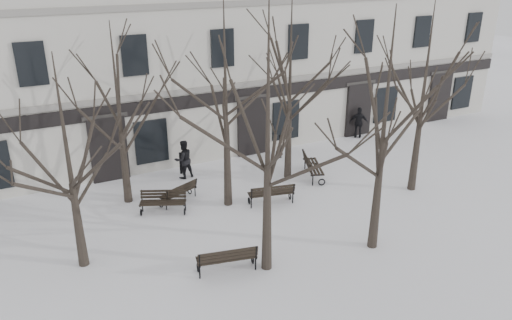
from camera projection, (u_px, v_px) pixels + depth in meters
ground at (264, 246)px, 17.14m from camera, size 100.00×100.00×0.00m
building at (148, 34)px, 25.77m from camera, size 40.40×10.20×11.40m
tree_0 at (65, 140)px, 14.50m from camera, size 4.78×4.78×6.83m
tree_1 at (268, 108)px, 13.95m from camera, size 5.91×5.91×8.44m
tree_2 at (386, 106)px, 15.24m from camera, size 5.59×5.59×7.99m
tree_3 at (425, 77)px, 19.53m from camera, size 5.42×5.42×7.75m
tree_4 at (117, 94)px, 18.61m from camera, size 5.00×5.00×7.14m
tree_5 at (225, 79)px, 18.12m from camera, size 5.71×5.71×8.16m
tree_6 at (290, 65)px, 20.65m from camera, size 5.66×5.66×8.08m
bench_1 at (227, 258)px, 15.52m from camera, size 1.96×1.04×0.95m
bench_2 at (271, 193)px, 19.83m from camera, size 1.90×1.03×0.92m
bench_3 at (163, 201)px, 19.21m from camera, size 1.83×1.29×0.88m
bench_4 at (179, 192)px, 20.04m from camera, size 1.73×1.21×0.83m
bench_5 at (312, 166)px, 22.32m from camera, size 1.40×2.09×1.00m
bollard_a at (181, 162)px, 22.67m from camera, size 0.13×0.13×1.05m
bollard_b at (280, 145)px, 24.43m from camera, size 0.16×0.16×1.21m
pedestrian_b at (185, 177)px, 22.46m from camera, size 0.95×0.80×1.76m
pedestrian_c at (358, 137)px, 27.45m from camera, size 1.05×0.94×1.71m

